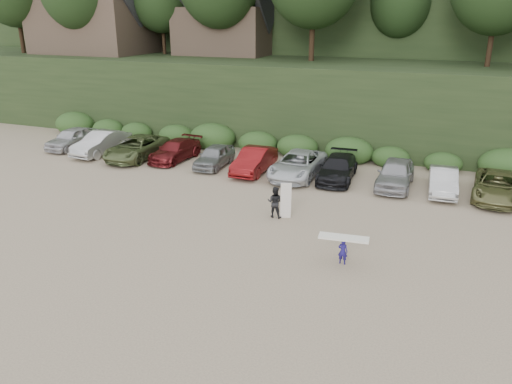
% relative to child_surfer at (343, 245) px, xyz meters
% --- Properties ---
extents(ground, '(120.00, 120.00, 0.00)m').
position_rel_child_surfer_xyz_m(ground, '(-4.28, 0.30, -0.81)').
color(ground, tan).
rests_on(ground, ground).
extents(parked_cars, '(39.82, 5.90, 1.61)m').
position_rel_child_surfer_xyz_m(parked_cars, '(-4.10, 10.29, -0.06)').
color(parked_cars, silver).
rests_on(parked_cars, ground).
extents(child_surfer, '(2.03, 0.77, 1.19)m').
position_rel_child_surfer_xyz_m(child_surfer, '(0.00, 0.00, 0.00)').
color(child_surfer, navy).
rests_on(child_surfer, ground).
extents(adult_surfer, '(1.25, 0.63, 1.86)m').
position_rel_child_surfer_xyz_m(adult_surfer, '(-4.14, 3.60, -0.01)').
color(adult_surfer, black).
rests_on(adult_surfer, ground).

